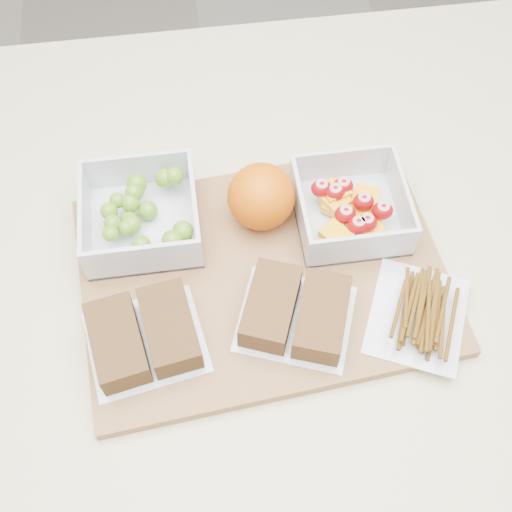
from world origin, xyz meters
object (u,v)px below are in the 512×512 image
at_px(fruit_container, 350,208).
at_px(orange, 261,197).
at_px(pretzel_bag, 420,311).
at_px(grape_container, 143,214).
at_px(sandwich_bag_left, 144,336).
at_px(sandwich_bag_center, 296,312).
at_px(cutting_board, 263,275).

xyz_separation_m(fruit_container, orange, (-0.11, 0.02, 0.02)).
relative_size(fruit_container, pretzel_bag, 0.82).
xyz_separation_m(grape_container, fruit_container, (0.25, -0.02, -0.00)).
height_order(orange, sandwich_bag_left, orange).
bearing_deg(fruit_container, sandwich_bag_left, -152.59).
bearing_deg(sandwich_bag_center, orange, 97.33).
relative_size(fruit_container, sandwich_bag_left, 0.91).
bearing_deg(orange, sandwich_bag_left, -134.80).
bearing_deg(sandwich_bag_left, orange, 45.20).
xyz_separation_m(grape_container, sandwich_bag_center, (0.16, -0.15, -0.01)).
relative_size(cutting_board, grape_container, 3.11).
height_order(grape_container, sandwich_bag_left, grape_container).
distance_m(sandwich_bag_left, pretzel_bag, 0.30).
bearing_deg(fruit_container, pretzel_bag, -70.87).
relative_size(cutting_board, sandwich_bag_center, 2.73).
distance_m(fruit_container, sandwich_bag_left, 0.29).
height_order(fruit_container, sandwich_bag_left, fruit_container).
height_order(orange, sandwich_bag_center, orange).
height_order(grape_container, fruit_container, grape_container).
bearing_deg(orange, pretzel_bag, -45.76).
xyz_separation_m(fruit_container, pretzel_bag, (0.05, -0.14, -0.01)).
bearing_deg(sandwich_bag_left, pretzel_bag, -1.79).
bearing_deg(cutting_board, grape_container, 143.01).
bearing_deg(sandwich_bag_center, sandwich_bag_left, -178.05).
distance_m(fruit_container, sandwich_bag_center, 0.15).
relative_size(sandwich_bag_left, pretzel_bag, 0.90).
bearing_deg(fruit_container, cutting_board, -152.14).
xyz_separation_m(cutting_board, pretzel_bag, (0.16, -0.08, 0.02)).
height_order(fruit_container, orange, orange).
bearing_deg(grape_container, orange, -2.19).
bearing_deg(fruit_container, grape_container, 174.69).
relative_size(cutting_board, sandwich_bag_left, 2.99).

